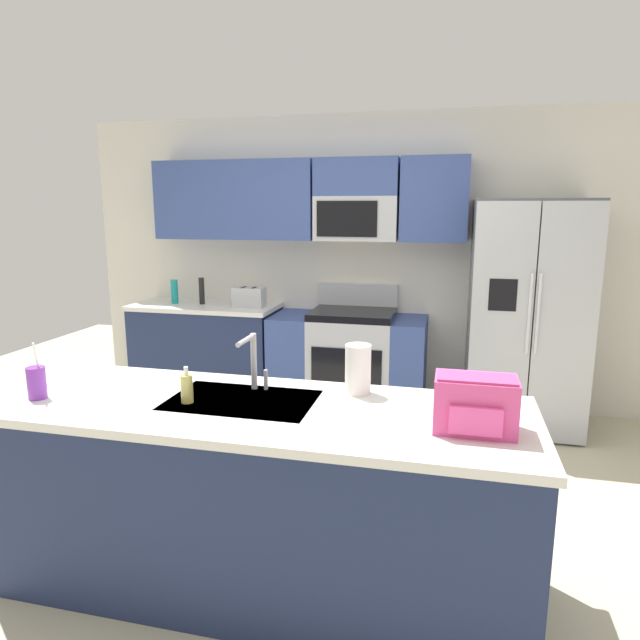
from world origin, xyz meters
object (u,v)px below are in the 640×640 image
(bottle_teal, at_px, (175,292))
(drink_cup_purple, at_px, (37,382))
(soap_dispenser, at_px, (187,388))
(sink_faucet, at_px, (253,357))
(toaster, at_px, (249,297))
(refrigerator, at_px, (526,316))
(pepper_mill, at_px, (202,291))
(backpack, at_px, (475,403))
(range_oven, at_px, (348,360))
(paper_towel_roll, at_px, (358,369))

(bottle_teal, xyz_separation_m, drink_cup_purple, (0.66, -2.58, -0.03))
(soap_dispenser, bearing_deg, sink_faucet, 44.40)
(toaster, distance_m, bottle_teal, 0.75)
(toaster, distance_m, sink_faucet, 2.36)
(toaster, bearing_deg, bottle_teal, 177.76)
(refrigerator, relative_size, pepper_mill, 7.49)
(soap_dispenser, bearing_deg, toaster, 104.20)
(drink_cup_purple, bearing_deg, sink_faucet, 20.11)
(backpack, bearing_deg, soap_dispenser, 178.47)
(bottle_teal, relative_size, backpack, 0.70)
(drink_cup_purple, bearing_deg, bottle_teal, 104.41)
(range_oven, xyz_separation_m, drink_cup_purple, (-1.00, -2.60, 0.53))
(sink_faucet, relative_size, backpack, 0.88)
(range_oven, xyz_separation_m, toaster, (-0.91, -0.05, 0.55))
(backpack, bearing_deg, toaster, 127.40)
(pepper_mill, bearing_deg, toaster, -5.86)
(drink_cup_purple, bearing_deg, paper_towel_roll, 16.39)
(soap_dispenser, bearing_deg, pepper_mill, 113.94)
(toaster, xyz_separation_m, pepper_mill, (-0.49, 0.05, 0.03))
(range_oven, relative_size, paper_towel_roll, 5.67)
(sink_faucet, height_order, drink_cup_purple, sink_faucet)
(range_oven, relative_size, soap_dispenser, 8.00)
(toaster, bearing_deg, sink_faucet, -68.82)
(drink_cup_purple, height_order, paper_towel_roll, drink_cup_purple)
(backpack, bearing_deg, drink_cup_purple, -177.69)
(refrigerator, xyz_separation_m, soap_dispenser, (-1.76, -2.41, 0.04))
(refrigerator, relative_size, backpack, 5.78)
(soap_dispenser, bearing_deg, range_oven, 83.32)
(pepper_mill, distance_m, drink_cup_purple, 2.63)
(pepper_mill, bearing_deg, refrigerator, -1.39)
(sink_faucet, distance_m, soap_dispenser, 0.35)
(toaster, relative_size, bottle_teal, 1.26)
(backpack, bearing_deg, sink_faucet, 165.57)
(sink_faucet, height_order, soap_dispenser, sink_faucet)
(range_oven, height_order, paper_towel_roll, paper_towel_roll)
(toaster, height_order, paper_towel_roll, paper_towel_roll)
(pepper_mill, relative_size, backpack, 0.77)
(range_oven, distance_m, paper_towel_roll, 2.29)
(pepper_mill, bearing_deg, backpack, -46.68)
(pepper_mill, distance_m, paper_towel_roll, 2.85)
(refrigerator, distance_m, paper_towel_roll, 2.34)
(pepper_mill, distance_m, bottle_teal, 0.27)
(bottle_teal, distance_m, sink_faucet, 2.75)
(toaster, xyz_separation_m, drink_cup_purple, (-0.09, -2.55, -0.01))
(pepper_mill, height_order, paper_towel_roll, pepper_mill)
(pepper_mill, xyz_separation_m, drink_cup_purple, (0.39, -2.60, -0.05))
(range_oven, relative_size, refrigerator, 0.74)
(refrigerator, distance_m, soap_dispenser, 2.99)
(range_oven, height_order, backpack, backpack)
(pepper_mill, bearing_deg, sink_faucet, -59.24)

